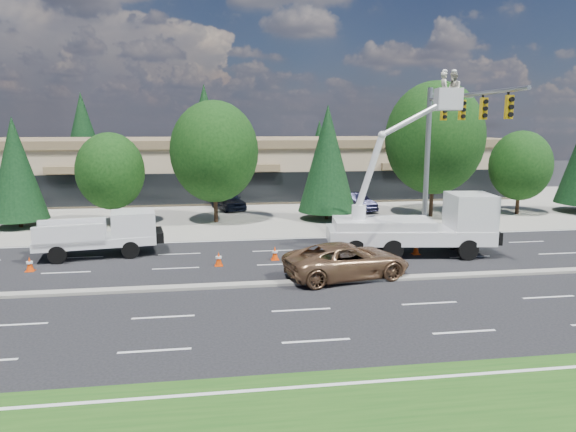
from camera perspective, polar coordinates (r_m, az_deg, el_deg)
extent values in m
plane|color=black|center=(22.31, 0.08, -7.57)|extent=(140.00, 140.00, 0.00)
cube|color=gray|center=(41.70, -3.91, 0.71)|extent=(140.00, 22.00, 0.01)
cube|color=gray|center=(22.29, 0.08, -7.42)|extent=(120.00, 0.55, 0.12)
cube|color=tan|center=(51.31, -4.81, 5.26)|extent=(50.00, 15.00, 5.00)
cube|color=#776244|center=(51.15, -4.85, 8.22)|extent=(50.40, 15.40, 0.70)
cube|color=black|center=(43.91, -4.18, 3.15)|extent=(48.00, 0.12, 2.60)
cylinder|color=#332114|center=(38.80, -27.57, -0.53)|extent=(0.26, 0.26, 0.80)
cone|color=black|center=(38.38, -28.00, 4.67)|extent=(3.72, 3.72, 6.80)
cylinder|color=#332114|center=(37.14, -18.89, 0.63)|extent=(0.28, 0.28, 2.04)
ellipsoid|color=black|center=(36.82, -19.12, 4.73)|extent=(4.54, 4.54, 5.23)
cylinder|color=#332114|center=(36.44, -8.04, 1.46)|extent=(0.28, 0.28, 2.75)
ellipsoid|color=black|center=(36.08, -8.18, 7.10)|extent=(6.10, 6.10, 7.02)
cylinder|color=#332114|center=(37.48, 4.32, 0.26)|extent=(0.26, 0.26, 0.80)
cone|color=black|center=(37.01, 4.40, 6.39)|extent=(4.17, 4.17, 7.62)
cylinder|color=#332114|center=(39.80, 15.67, 2.26)|extent=(0.28, 0.28, 3.23)
ellipsoid|color=black|center=(39.48, 15.96, 8.32)|extent=(7.17, 7.17, 8.25)
cylinder|color=#332114|center=(43.18, 24.16, 1.55)|extent=(0.28, 0.28, 2.07)
ellipsoid|color=black|center=(42.90, 24.42, 5.12)|extent=(4.60, 4.60, 5.29)
cylinder|color=#332114|center=(65.09, -21.52, 3.75)|extent=(0.26, 0.26, 0.80)
cone|color=black|center=(64.79, -21.82, 8.35)|extent=(5.33, 5.33, 9.74)
cylinder|color=#332114|center=(63.36, -9.07, 4.17)|extent=(0.26, 0.26, 0.80)
cone|color=black|center=(63.05, -9.22, 9.43)|extent=(5.87, 5.87, 10.73)
cylinder|color=#332114|center=(64.69, 3.46, 4.40)|extent=(0.26, 0.26, 0.80)
cone|color=black|center=(64.44, 3.49, 7.55)|extent=(3.74, 3.74, 6.84)
cylinder|color=#332114|center=(68.14, 13.42, 4.43)|extent=(0.26, 0.26, 0.80)
cone|color=black|center=(67.87, 13.58, 8.37)|extent=(4.81, 4.81, 8.79)
cylinder|color=gray|center=(33.02, 15.18, 5.79)|extent=(0.32, 0.32, 9.00)
cylinder|color=gray|center=(28.47, 19.61, 12.60)|extent=(0.20, 10.00, 0.20)
cylinder|color=gray|center=(33.54, 17.60, 12.75)|extent=(2.60, 0.12, 0.12)
cube|color=gold|center=(31.13, 16.92, 11.09)|extent=(0.32, 0.22, 1.05)
cube|color=gold|center=(29.15, 18.78, 11.09)|extent=(0.32, 0.22, 1.05)
cube|color=gold|center=(27.21, 20.90, 11.08)|extent=(0.32, 0.22, 1.05)
cube|color=gold|center=(25.30, 23.35, 11.05)|extent=(0.32, 0.22, 1.05)
cube|color=white|center=(28.54, -20.52, -2.55)|extent=(6.22, 3.11, 0.45)
cube|color=white|center=(28.35, -16.81, -0.99)|extent=(2.49, 2.45, 1.49)
cube|color=black|center=(28.33, -15.52, -0.52)|extent=(0.38, 1.87, 0.99)
cube|color=white|center=(29.46, -22.80, -1.34)|extent=(3.37, 0.83, 1.09)
cube|color=white|center=(27.62, -23.14, -2.08)|extent=(3.37, 0.83, 1.09)
cube|color=white|center=(27.77, 13.24, -2.05)|extent=(8.76, 3.66, 0.74)
cube|color=white|center=(28.49, 19.56, 0.22)|extent=(2.44, 2.76, 2.12)
cube|color=black|center=(28.75, 21.07, 0.53)|extent=(0.37, 2.12, 1.27)
cube|color=white|center=(27.36, 10.48, -0.88)|extent=(5.38, 3.10, 0.53)
cylinder|color=white|center=(27.04, 7.87, 0.32)|extent=(0.74, 0.74, 0.85)
cube|color=white|center=(27.68, 17.36, 12.29)|extent=(1.29, 1.10, 1.15)
imported|color=beige|center=(27.63, 16.94, 13.21)|extent=(0.52, 0.72, 1.83)
imported|color=beige|center=(27.77, 17.88, 13.14)|extent=(0.81, 0.97, 1.83)
ellipsoid|color=white|center=(27.70, 17.04, 15.13)|extent=(0.28, 0.28, 0.19)
ellipsoid|color=white|center=(27.84, 17.99, 15.05)|extent=(0.28, 0.28, 0.19)
cube|color=#DD3C06|center=(27.07, -26.72, -5.46)|extent=(0.40, 0.40, 0.03)
cone|color=#DD3C06|center=(26.99, -26.77, -4.78)|extent=(0.36, 0.36, 0.70)
cylinder|color=white|center=(26.97, -26.79, -4.63)|extent=(0.29, 0.29, 0.10)
cube|color=#DD3C06|center=(25.35, -7.69, -5.46)|extent=(0.40, 0.40, 0.03)
cone|color=#DD3C06|center=(25.26, -7.71, -4.73)|extent=(0.36, 0.36, 0.70)
cylinder|color=white|center=(25.24, -7.71, -4.57)|extent=(0.29, 0.29, 0.10)
cube|color=#DD3C06|center=(26.21, -1.46, -4.85)|extent=(0.40, 0.40, 0.03)
cone|color=#DD3C06|center=(26.13, -1.47, -4.14)|extent=(0.36, 0.36, 0.70)
cylinder|color=white|center=(26.11, -1.47, -3.99)|extent=(0.29, 0.29, 0.10)
cube|color=#DD3C06|center=(28.15, 14.02, -4.11)|extent=(0.40, 0.40, 0.03)
cone|color=#DD3C06|center=(28.07, 14.05, -3.44)|extent=(0.36, 0.36, 0.70)
cylinder|color=white|center=(28.05, 14.05, -3.31)|extent=(0.29, 0.29, 0.10)
cube|color=#DD3C06|center=(28.76, 19.11, -4.06)|extent=(0.40, 0.40, 0.03)
cone|color=#DD3C06|center=(28.69, 19.15, -3.42)|extent=(0.36, 0.36, 0.70)
cylinder|color=white|center=(28.67, 19.16, -3.28)|extent=(0.29, 0.29, 0.10)
imported|color=#8B6443|center=(23.19, 6.58, -4.93)|extent=(6.05, 3.65, 1.57)
imported|color=black|center=(41.92, -6.70, 1.76)|extent=(3.21, 4.81, 1.52)
imported|color=black|center=(41.28, 7.49, 1.55)|extent=(2.78, 4.58, 1.43)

